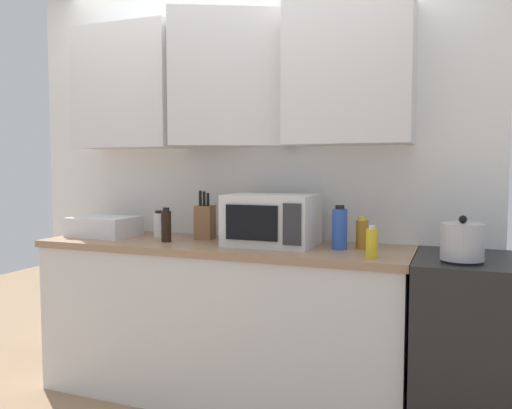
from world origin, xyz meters
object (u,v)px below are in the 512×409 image
kettle (462,241)px  bottle_white_jar (159,224)px  bottle_soy_dark (166,226)px  bottle_amber_vinegar (362,234)px  bottle_yellow_mustard (372,243)px  stove_range (498,354)px  dish_rack (104,226)px  microwave (272,220)px  bottle_blue_cleaner (340,228)px  knife_block (205,222)px

kettle → bottle_white_jar: (-1.74, 0.25, -0.02)m
bottle_soy_dark → bottle_amber_vinegar: bearing=8.4°
bottle_yellow_mustard → bottle_amber_vinegar: 0.29m
stove_range → dish_rack: (-2.25, 0.02, 0.51)m
stove_range → bottle_soy_dark: (-1.75, -0.06, 0.54)m
bottle_yellow_mustard → bottle_amber_vinegar: (-0.09, 0.28, 0.01)m
dish_rack → microwave: bearing=1.3°
kettle → bottle_blue_cleaner: bottle_blue_cleaner is taller
kettle → microwave: bearing=169.2°
kettle → dish_rack: (-2.08, 0.16, -0.04)m
dish_rack → bottle_amber_vinegar: 1.59m
knife_block → bottle_amber_vinegar: 0.94m
microwave → dish_rack: (-1.10, -0.03, -0.08)m
knife_block → bottle_blue_cleaner: size_ratio=1.25×
dish_rack → bottle_soy_dark: (0.49, -0.08, 0.03)m
kettle → microwave: (-0.97, 0.19, 0.04)m
stove_range → bottle_white_jar: bottle_white_jar is taller
kettle → bottle_blue_cleaner: (-0.59, 0.17, 0.01)m
kettle → bottle_amber_vinegar: size_ratio=1.20×
bottle_white_jar → bottle_amber_vinegar: bottle_amber_vinegar is taller
kettle → knife_block: knife_block is taller
dish_rack → kettle: bearing=-4.4°
bottle_yellow_mustard → dish_rack: bearing=173.3°
microwave → bottle_white_jar: microwave is taller
dish_rack → stove_range: bearing=-0.5°
bottle_white_jar → bottle_amber_vinegar: bearing=-0.4°
dish_rack → bottle_white_jar: bearing=14.9°
microwave → knife_block: (-0.45, 0.08, -0.04)m
stove_range → dish_rack: size_ratio=2.40×
stove_range → kettle: 0.59m
stove_range → knife_block: bearing=175.5°
microwave → bottle_blue_cleaner: microwave is taller
stove_range → bottle_blue_cleaner: bottle_blue_cleaner is taller
kettle → bottle_soy_dark: kettle is taller
bottle_white_jar → bottle_yellow_mustard: (1.34, -0.29, -0.00)m
knife_block → bottle_white_jar: bearing=-177.1°
stove_range → knife_block: 1.70m
bottle_white_jar → bottle_soy_dark: bottle_soy_dark is taller
kettle → knife_block: bearing=169.5°
dish_rack → bottle_soy_dark: bearing=-9.2°
dish_rack → bottle_amber_vinegar: (1.59, 0.08, 0.02)m
knife_block → bottle_soy_dark: bearing=-129.6°
bottle_amber_vinegar → bottle_white_jar: bearing=179.6°
bottle_amber_vinegar → bottle_soy_dark: bearing=-171.6°
stove_range → bottle_soy_dark: size_ratio=4.61×
microwave → dish_rack: microwave is taller
bottle_blue_cleaner → kettle: bearing=-16.2°
kettle → bottle_yellow_mustard: (-0.40, -0.04, -0.02)m
stove_range → microwave: bearing=177.7°
bottle_blue_cleaner → bottle_soy_dark: (-0.99, -0.09, -0.02)m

